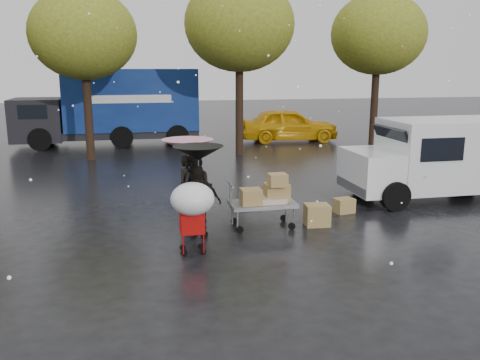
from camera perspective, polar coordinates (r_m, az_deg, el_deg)
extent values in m
plane|color=black|center=(11.32, -2.15, -5.96)|extent=(90.00, 90.00, 0.00)
imported|color=black|center=(12.24, -5.80, -0.82)|extent=(0.68, 0.63, 1.55)
imported|color=black|center=(12.00, -4.82, -0.94)|extent=(0.97, 0.90, 1.60)
imported|color=black|center=(10.80, -4.61, -2.50)|extent=(1.00, 0.61, 1.59)
cylinder|color=#4C4C4C|center=(12.21, -5.82, -0.28)|extent=(0.02, 0.02, 1.79)
cone|color=#D95984|center=(12.05, -5.91, 3.86)|extent=(1.23, 1.23, 0.30)
sphere|color=#4C4C4C|center=(12.04, -5.91, 4.00)|extent=(0.06, 0.06, 0.06)
cylinder|color=#4C4C4C|center=(10.76, -4.62, -1.84)|extent=(0.02, 0.02, 1.85)
cone|color=black|center=(10.57, -4.71, 3.02)|extent=(1.06, 1.06, 0.30)
sphere|color=#4C4C4C|center=(10.57, -4.71, 3.18)|extent=(0.06, 0.06, 0.06)
cube|color=slate|center=(11.57, 2.57, -2.70)|extent=(1.50, 0.80, 0.08)
cylinder|color=slate|center=(11.35, -1.09, -1.69)|extent=(0.04, 0.04, 0.60)
cube|color=olive|center=(11.70, 4.12, -1.34)|extent=(0.55, 0.45, 0.40)
cube|color=olive|center=(11.36, 1.24, -1.87)|extent=(0.45, 0.40, 0.35)
cube|color=olive|center=(11.37, 4.25, 0.01)|extent=(0.40, 0.35, 0.28)
cube|color=tan|center=(11.56, 2.82, -2.21)|extent=(0.90, 0.55, 0.12)
cylinder|color=black|center=(11.28, -0.02, -5.59)|extent=(0.16, 0.05, 0.16)
cylinder|color=black|center=(11.88, -0.65, -4.65)|extent=(0.16, 0.05, 0.16)
cylinder|color=black|center=(11.57, 5.83, -5.18)|extent=(0.16, 0.05, 0.16)
cylinder|color=black|center=(12.16, 4.92, -4.29)|extent=(0.16, 0.05, 0.16)
cube|color=#BC0C0A|center=(10.01, -5.42, -4.62)|extent=(0.47, 0.41, 0.45)
cylinder|color=#BC0C0A|center=(9.72, -5.33, -2.86)|extent=(0.42, 0.02, 0.02)
cylinder|color=#4C4C4C|center=(9.74, -5.33, -3.26)|extent=(0.02, 0.02, 0.60)
ellipsoid|color=white|center=(9.69, -5.35, -2.12)|extent=(0.84, 0.84, 0.63)
cylinder|color=black|center=(10.03, -6.27, -8.16)|extent=(0.12, 0.04, 0.12)
cylinder|color=black|center=(10.33, -6.45, -7.54)|extent=(0.12, 0.04, 0.12)
cylinder|color=black|center=(10.07, -4.21, -8.04)|extent=(0.12, 0.04, 0.12)
cylinder|color=black|center=(10.37, -4.45, -7.42)|extent=(0.12, 0.04, 0.12)
cube|color=white|center=(15.30, 22.78, 2.78)|extent=(3.80, 2.00, 1.90)
cube|color=white|center=(14.16, 14.60, 0.98)|extent=(1.20, 1.95, 1.10)
cube|color=black|center=(14.27, 16.78, 4.41)|extent=(0.37, 1.70, 0.67)
cube|color=slate|center=(14.01, 12.50, -0.70)|extent=(0.12, 1.90, 0.25)
cylinder|color=black|center=(13.53, 17.02, -1.73)|extent=(0.76, 0.28, 0.76)
cylinder|color=black|center=(15.18, 13.61, -0.01)|extent=(0.76, 0.28, 0.76)
cylinder|color=black|center=(16.84, 23.81, 0.49)|extent=(0.76, 0.28, 0.76)
cube|color=navy|center=(24.53, -12.07, 8.82)|extent=(6.00, 2.50, 2.80)
cube|color=black|center=(24.96, -21.72, 6.31)|extent=(2.20, 2.40, 1.90)
cube|color=black|center=(24.70, -14.23, 5.12)|extent=(8.00, 2.30, 0.35)
cube|color=white|center=(23.27, -12.08, 8.88)|extent=(3.50, 0.03, 0.35)
cylinder|color=black|center=(23.88, -21.55, 4.27)|extent=(1.00, 0.30, 1.00)
cylinder|color=black|center=(26.14, -20.74, 4.98)|extent=(1.00, 0.30, 1.00)
cylinder|color=black|center=(23.62, -7.02, 4.97)|extent=(1.00, 0.30, 1.00)
cylinder|color=black|center=(25.89, -7.46, 5.62)|extent=(1.00, 0.30, 1.00)
cube|color=olive|center=(11.91, 8.64, -3.90)|extent=(0.59, 0.49, 0.50)
cube|color=olive|center=(13.08, 11.60, -2.82)|extent=(0.53, 0.45, 0.36)
imported|color=#DE9D0B|center=(25.13, 5.46, 6.19)|extent=(4.93, 2.27, 1.64)
cylinder|color=black|center=(20.70, -16.74, 8.31)|extent=(0.32, 0.32, 4.48)
ellipsoid|color=#4F5F1B|center=(20.69, -17.20, 15.39)|extent=(4.00, 4.00, 3.40)
cylinder|color=black|center=(21.06, -0.07, 9.47)|extent=(0.32, 0.32, 4.90)
ellipsoid|color=#4F5F1B|center=(21.09, -0.07, 17.09)|extent=(4.40, 4.40, 3.74)
cylinder|color=black|center=(23.05, 14.88, 8.98)|extent=(0.32, 0.32, 4.62)
ellipsoid|color=#4F5F1B|center=(23.05, 15.26, 15.54)|extent=(4.00, 4.00, 3.40)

